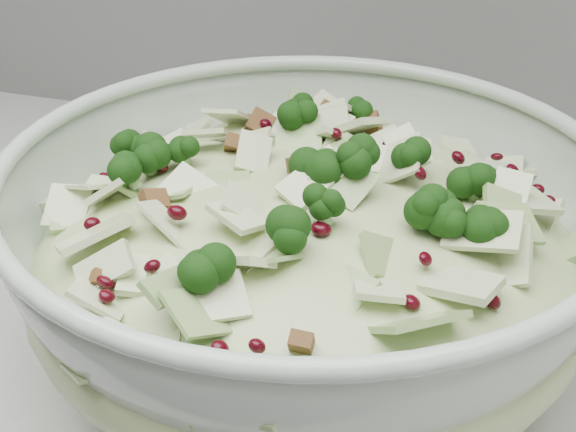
% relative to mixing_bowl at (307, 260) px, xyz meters
% --- Properties ---
extents(mixing_bowl, '(0.40, 0.40, 0.16)m').
position_rel_mixing_bowl_xyz_m(mixing_bowl, '(0.00, 0.00, 0.00)').
color(mixing_bowl, '#AABBAB').
rests_on(mixing_bowl, counter).
extents(salad, '(0.45, 0.45, 0.16)m').
position_rel_mixing_bowl_xyz_m(salad, '(0.00, -0.00, 0.03)').
color(salad, beige).
rests_on(salad, mixing_bowl).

